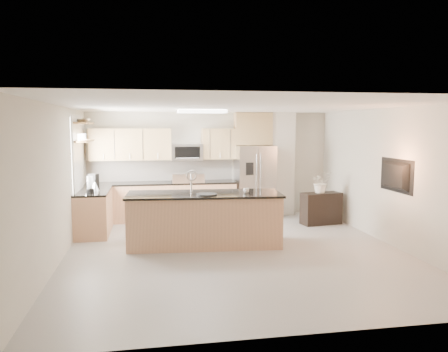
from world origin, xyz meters
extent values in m
plane|color=#A19E99|center=(0.00, 0.00, 0.00)|extent=(6.50, 6.50, 0.00)
cube|color=white|center=(0.00, 0.00, 2.60)|extent=(6.00, 6.50, 0.02)
cube|color=beige|center=(0.00, 3.25, 1.30)|extent=(6.00, 0.02, 2.60)
cube|color=beige|center=(0.00, -3.25, 1.30)|extent=(6.00, 0.02, 2.60)
cube|color=beige|center=(-3.00, 0.00, 1.30)|extent=(0.02, 6.50, 2.60)
cube|color=beige|center=(3.00, 0.00, 1.30)|extent=(0.02, 6.50, 2.60)
cube|color=tan|center=(-1.23, 2.92, 0.44)|extent=(3.55, 0.65, 0.88)
cube|color=black|center=(-1.23, 2.92, 0.90)|extent=(3.55, 0.66, 0.04)
cube|color=white|center=(-1.23, 3.24, 1.18)|extent=(3.55, 0.02, 0.52)
cube|color=tan|center=(-2.67, 1.85, 0.44)|extent=(0.65, 1.50, 0.88)
cube|color=black|center=(-2.67, 1.85, 0.90)|extent=(0.66, 1.50, 0.04)
cube|color=black|center=(-0.60, 2.92, 0.45)|extent=(0.76, 0.64, 0.90)
cube|color=black|center=(-0.60, 2.92, 0.92)|extent=(0.76, 0.62, 0.03)
cube|color=#BABBBD|center=(-0.60, 2.62, 1.03)|extent=(0.76, 0.04, 0.22)
cube|color=tan|center=(-1.94, 3.08, 1.83)|extent=(1.92, 0.33, 0.75)
cube|color=tan|center=(0.19, 3.08, 1.83)|extent=(0.82, 0.33, 0.75)
cube|color=#BABBBD|center=(-0.60, 3.05, 1.63)|extent=(0.76, 0.40, 0.40)
cube|color=black|center=(-0.60, 2.85, 1.63)|extent=(0.60, 0.02, 0.28)
cube|color=#BABBBD|center=(1.06, 2.88, 0.89)|extent=(0.92, 0.75, 1.78)
cube|color=gray|center=(1.06, 2.50, 0.89)|extent=(0.02, 0.01, 1.69)
cube|color=black|center=(0.84, 2.48, 1.25)|extent=(0.18, 0.03, 0.30)
cube|color=silver|center=(1.82, 3.10, 1.30)|extent=(0.60, 0.30, 2.60)
cube|color=white|center=(-2.98, 1.85, 1.65)|extent=(0.03, 1.05, 1.55)
cube|color=white|center=(-2.97, 1.85, 1.65)|extent=(0.03, 1.15, 1.65)
cube|color=brown|center=(-2.85, 1.95, 1.95)|extent=(0.30, 1.20, 0.04)
cube|color=brown|center=(-2.85, 1.95, 2.32)|extent=(0.30, 1.20, 0.04)
cube|color=white|center=(-0.40, 1.60, 2.56)|extent=(1.00, 0.50, 0.06)
cube|color=tan|center=(-0.50, 0.53, 0.48)|extent=(2.90, 1.19, 0.96)
cube|color=black|center=(-0.50, 0.53, 0.98)|extent=(2.96, 1.26, 0.04)
cube|color=black|center=(-0.71, 0.53, 0.96)|extent=(0.60, 0.44, 0.01)
cylinder|color=#BABBBD|center=(-0.71, 0.77, 1.17)|extent=(0.03, 0.03, 0.34)
torus|color=#BABBBD|center=(-0.71, 0.71, 1.32)|extent=(0.21, 0.03, 0.21)
cube|color=black|center=(2.39, 1.86, 0.37)|extent=(0.96, 0.53, 0.73)
imported|color=white|center=(0.30, 0.44, 1.04)|extent=(0.12, 0.12, 0.09)
cylinder|color=black|center=(-0.47, 0.32, 1.01)|extent=(0.43, 0.43, 0.02)
cylinder|color=black|center=(-2.67, 1.36, 0.97)|extent=(0.15, 0.15, 0.10)
cylinder|color=silver|center=(-2.67, 1.36, 1.15)|extent=(0.11, 0.11, 0.24)
cone|color=#BABBBD|center=(-2.62, 1.72, 1.02)|extent=(0.18, 0.18, 0.20)
cylinder|color=black|center=(-2.62, 1.72, 1.13)|extent=(0.04, 0.04, 0.04)
cube|color=black|center=(-2.69, 2.12, 1.08)|extent=(0.22, 0.24, 0.32)
cylinder|color=#BABBBD|center=(-2.69, 2.06, 1.00)|extent=(0.10, 0.10, 0.11)
imported|color=#BABBBD|center=(-2.85, 1.96, 2.38)|extent=(0.48, 0.48, 0.09)
imported|color=silver|center=(2.37, 1.84, 1.11)|extent=(0.71, 0.63, 0.76)
imported|color=black|center=(2.91, -0.20, 1.35)|extent=(0.14, 1.08, 0.62)
camera|label=1|loc=(-1.51, -7.55, 2.25)|focal=35.00mm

